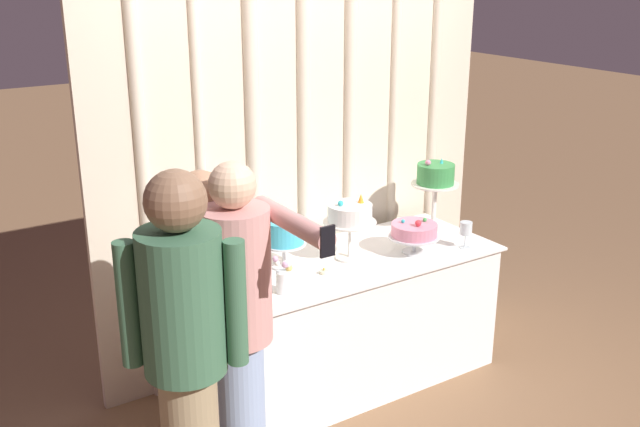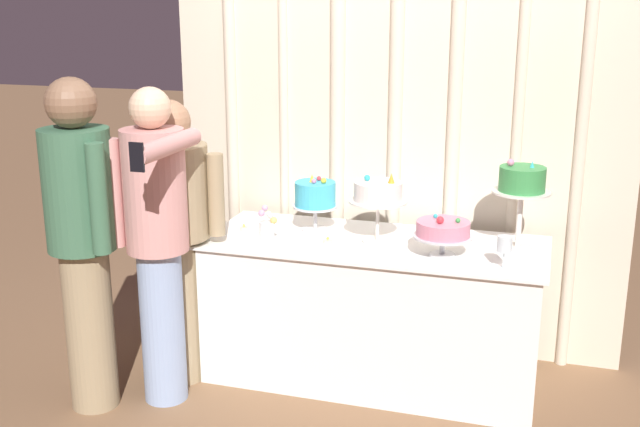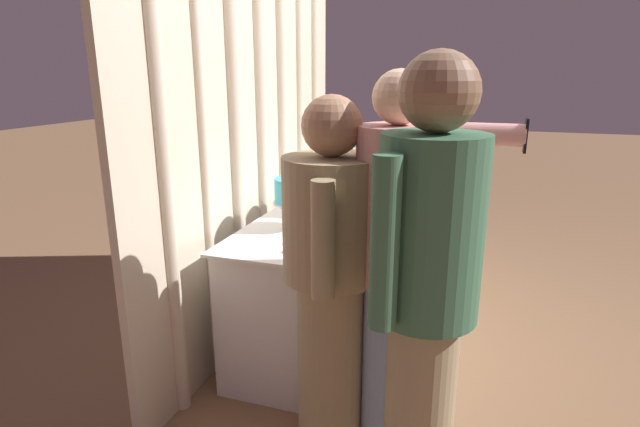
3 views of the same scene
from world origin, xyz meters
TOP-DOWN VIEW (x-y plane):
  - ground_plane at (0.00, 0.00)m, footprint 24.00×24.00m
  - draped_curtain at (-0.01, 0.57)m, footprint 2.58×0.16m
  - cake_table at (0.00, 0.10)m, footprint 1.76×0.73m
  - cake_display_leftmost at (-0.35, 0.20)m, footprint 0.24×0.24m
  - cake_display_midleft at (0.01, 0.10)m, footprint 0.30×0.30m
  - cake_display_midright at (0.37, -0.03)m, footprint 0.29×0.29m
  - cake_display_rightmost at (0.71, 0.20)m, footprint 0.29×0.29m
  - wine_glass at (0.67, -0.13)m, footprint 0.07×0.07m
  - flower_vase at (-0.52, -0.09)m, footprint 0.09×0.12m
  - tealight_far_left at (-0.72, 0.09)m, footprint 0.04×0.04m
  - tealight_near_left at (-0.22, -0.00)m, footprint 0.05×0.05m
  - guest_man_dark_suit at (-0.99, -0.20)m, footprint 0.54×0.44m
  - guest_man_pink_jacket at (-1.27, -0.60)m, footprint 0.45×0.45m
  - guest_girl_blue_dress at (-0.96, -0.45)m, footprint 0.43×0.65m

SIDE VIEW (x-z plane):
  - ground_plane at x=0.00m, z-range 0.00..0.00m
  - cake_table at x=0.00m, z-range 0.00..0.77m
  - tealight_near_left at x=-0.22m, z-range 0.76..0.79m
  - tealight_far_left at x=-0.72m, z-range 0.76..0.79m
  - guest_man_dark_suit at x=-0.99m, z-range 0.05..1.55m
  - flower_vase at x=-0.52m, z-range 0.75..0.94m
  - wine_glass at x=0.67m, z-range 0.80..0.96m
  - guest_girl_blue_dress at x=-0.96m, z-range 0.09..1.68m
  - cake_display_midright at x=0.37m, z-range 0.79..1.00m
  - guest_man_pink_jacket at x=-1.27m, z-range 0.09..1.73m
  - cake_display_leftmost at x=-0.35m, z-range 0.80..1.12m
  - cake_display_midleft at x=0.01m, z-range 0.83..1.20m
  - cake_display_rightmost at x=0.71m, z-range 0.87..1.33m
  - draped_curtain at x=-0.01m, z-range 0.09..2.88m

